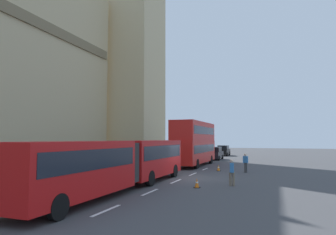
{
  "coord_description": "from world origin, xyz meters",
  "views": [
    {
      "loc": [
        -22.3,
        -6.83,
        3.01
      ],
      "look_at": [
        6.72,
        3.78,
        5.24
      ],
      "focal_mm": 31.85,
      "sensor_mm": 36.0,
      "label": 1
    }
  ],
  "objects_px": {
    "articulated_bus": "(119,160)",
    "sedan_lead": "(215,153)",
    "traffic_cone_west": "(197,183)",
    "sedan_trailing": "(224,151)",
    "pedestrian_by_kerb": "(246,162)",
    "double_decker_bus": "(194,142)",
    "traffic_cone_middle": "(218,168)",
    "pedestrian_near_cones": "(232,172)"
  },
  "relations": [
    {
      "from": "traffic_cone_west",
      "to": "pedestrian_by_kerb",
      "type": "relative_size",
      "value": 0.34
    },
    {
      "from": "articulated_bus",
      "to": "sedan_lead",
      "type": "height_order",
      "value": "articulated_bus"
    },
    {
      "from": "sedan_trailing",
      "to": "pedestrian_near_cones",
      "type": "xyz_separation_m",
      "value": [
        -34.46,
        -6.31,
        -0.0
      ]
    },
    {
      "from": "pedestrian_near_cones",
      "to": "sedan_lead",
      "type": "bearing_deg",
      "value": 13.7
    },
    {
      "from": "traffic_cone_west",
      "to": "traffic_cone_middle",
      "type": "relative_size",
      "value": 1.0
    },
    {
      "from": "double_decker_bus",
      "to": "articulated_bus",
      "type": "bearing_deg",
      "value": -179.99
    },
    {
      "from": "pedestrian_near_cones",
      "to": "pedestrian_by_kerb",
      "type": "height_order",
      "value": "same"
    },
    {
      "from": "sedan_lead",
      "to": "sedan_trailing",
      "type": "bearing_deg",
      "value": 2.89
    },
    {
      "from": "double_decker_bus",
      "to": "sedan_trailing",
      "type": "bearing_deg",
      "value": 0.71
    },
    {
      "from": "traffic_cone_middle",
      "to": "pedestrian_near_cones",
      "type": "xyz_separation_m",
      "value": [
        -8.7,
        -2.49,
        0.63
      ]
    },
    {
      "from": "sedan_lead",
      "to": "sedan_trailing",
      "type": "height_order",
      "value": "same"
    },
    {
      "from": "traffic_cone_west",
      "to": "double_decker_bus",
      "type": "bearing_deg",
      "value": 15.51
    },
    {
      "from": "articulated_bus",
      "to": "traffic_cone_middle",
      "type": "relative_size",
      "value": 27.96
    },
    {
      "from": "double_decker_bus",
      "to": "sedan_lead",
      "type": "height_order",
      "value": "double_decker_bus"
    },
    {
      "from": "articulated_bus",
      "to": "sedan_trailing",
      "type": "height_order",
      "value": "articulated_bus"
    },
    {
      "from": "articulated_bus",
      "to": "traffic_cone_west",
      "type": "height_order",
      "value": "articulated_bus"
    },
    {
      "from": "traffic_cone_west",
      "to": "pedestrian_by_kerb",
      "type": "distance_m",
      "value": 9.83
    },
    {
      "from": "articulated_bus",
      "to": "pedestrian_by_kerb",
      "type": "distance_m",
      "value": 13.5
    },
    {
      "from": "articulated_bus",
      "to": "sedan_lead",
      "type": "bearing_deg",
      "value": -0.58
    },
    {
      "from": "pedestrian_by_kerb",
      "to": "traffic_cone_west",
      "type": "bearing_deg",
      "value": 168.14
    },
    {
      "from": "double_decker_bus",
      "to": "traffic_cone_west",
      "type": "relative_size",
      "value": 18.48
    },
    {
      "from": "articulated_bus",
      "to": "traffic_cone_middle",
      "type": "xyz_separation_m",
      "value": [
        12.58,
        -3.56,
        -1.46
      ]
    },
    {
      "from": "double_decker_bus",
      "to": "pedestrian_near_cones",
      "type": "distance_m",
      "value": 14.72
    },
    {
      "from": "double_decker_bus",
      "to": "pedestrian_near_cones",
      "type": "xyz_separation_m",
      "value": [
        -13.3,
        -6.05,
        -1.8
      ]
    },
    {
      "from": "traffic_cone_middle",
      "to": "pedestrian_by_kerb",
      "type": "bearing_deg",
      "value": -102.72
    },
    {
      "from": "articulated_bus",
      "to": "pedestrian_by_kerb",
      "type": "relative_size",
      "value": 9.6
    },
    {
      "from": "traffic_cone_west",
      "to": "traffic_cone_middle",
      "type": "bearing_deg",
      "value": 3.05
    },
    {
      "from": "double_decker_bus",
      "to": "pedestrian_by_kerb",
      "type": "relative_size",
      "value": 6.34
    },
    {
      "from": "traffic_cone_west",
      "to": "pedestrian_near_cones",
      "type": "bearing_deg",
      "value": -52.82
    },
    {
      "from": "double_decker_bus",
      "to": "sedan_lead",
      "type": "xyz_separation_m",
      "value": [
        10.35,
        -0.28,
        -1.8
      ]
    },
    {
      "from": "pedestrian_near_cones",
      "to": "pedestrian_by_kerb",
      "type": "xyz_separation_m",
      "value": [
        8.13,
        -0.07,
        0.0
      ]
    },
    {
      "from": "double_decker_bus",
      "to": "pedestrian_by_kerb",
      "type": "bearing_deg",
      "value": -130.24
    },
    {
      "from": "double_decker_bus",
      "to": "traffic_cone_middle",
      "type": "relative_size",
      "value": 18.48
    },
    {
      "from": "double_decker_bus",
      "to": "sedan_trailing",
      "type": "distance_m",
      "value": 21.23
    },
    {
      "from": "sedan_trailing",
      "to": "pedestrian_by_kerb",
      "type": "xyz_separation_m",
      "value": [
        -26.33,
        -6.38,
        -0.0
      ]
    },
    {
      "from": "articulated_bus",
      "to": "double_decker_bus",
      "type": "xyz_separation_m",
      "value": [
        17.18,
        0.0,
        0.97
      ]
    },
    {
      "from": "sedan_lead",
      "to": "traffic_cone_west",
      "type": "xyz_separation_m",
      "value": [
        -25.13,
        -3.82,
        -0.63
      ]
    },
    {
      "from": "traffic_cone_west",
      "to": "traffic_cone_middle",
      "type": "distance_m",
      "value": 10.19
    },
    {
      "from": "articulated_bus",
      "to": "sedan_lead",
      "type": "relative_size",
      "value": 3.69
    },
    {
      "from": "sedan_trailing",
      "to": "traffic_cone_middle",
      "type": "distance_m",
      "value": 26.04
    },
    {
      "from": "pedestrian_by_kerb",
      "to": "double_decker_bus",
      "type": "bearing_deg",
      "value": 49.76
    },
    {
      "from": "pedestrian_by_kerb",
      "to": "sedan_lead",
      "type": "bearing_deg",
      "value": 20.6
    }
  ]
}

